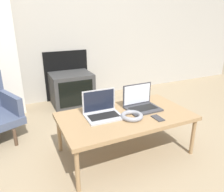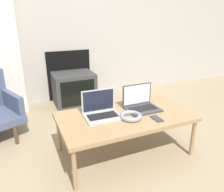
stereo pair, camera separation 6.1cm
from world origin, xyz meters
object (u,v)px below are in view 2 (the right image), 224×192
object	(u,v)px
laptop_right	(141,104)
headphones	(131,116)
tv	(74,88)
laptop_left	(101,111)
phone	(157,119)

from	to	relation	value
laptop_right	headphones	bearing A→B (deg)	-141.32
tv	laptop_left	bearing A→B (deg)	-93.81
laptop_right	headphones	xyz separation A→B (m)	(-0.19, -0.16, -0.03)
laptop_left	laptop_right	distance (m)	0.42
laptop_right	tv	bearing A→B (deg)	102.49
laptop_right	phone	bearing A→B (deg)	-88.48
headphones	laptop_left	bearing A→B (deg)	144.80
laptop_right	phone	xyz separation A→B (m)	(0.01, -0.27, -0.05)
tv	headphones	bearing A→B (deg)	-85.17
headphones	phone	distance (m)	0.23
phone	laptop_left	bearing A→B (deg)	147.84
laptop_right	tv	distance (m)	1.45
laptop_right	tv	world-z (taller)	laptop_right
headphones	phone	xyz separation A→B (m)	(0.20, -0.11, -0.02)
laptop_right	headphones	world-z (taller)	laptop_right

